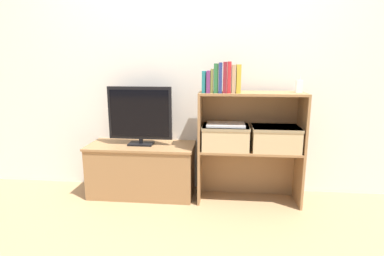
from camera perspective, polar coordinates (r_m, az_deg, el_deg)
ground_plane at (r=2.67m, az=-0.36°, el=-14.52°), size 16.00×16.00×0.00m
wall_back at (r=2.82m, az=0.56°, el=12.15°), size 10.00×0.05×2.40m
tv_stand at (r=2.84m, az=-9.49°, el=-7.77°), size 0.96×0.42×0.48m
tv at (r=2.71m, az=-9.88°, el=2.54°), size 0.57×0.14×0.53m
bookshelf_lower_tier at (r=2.76m, az=10.63°, el=-7.03°), size 0.88×0.33×0.48m
bookshelf_upper_tier at (r=2.64m, az=11.03°, el=2.93°), size 0.88×0.33×0.49m
book_teal at (r=2.49m, az=2.32°, el=8.80°), size 0.03×0.14×0.18m
book_plum at (r=2.48m, az=3.18°, el=8.82°), size 0.03×0.15×0.18m
book_olive at (r=2.48m, az=3.82°, el=8.96°), size 0.02×0.13×0.19m
book_forest at (r=2.48m, az=4.61°, el=9.45°), size 0.04×0.13×0.23m
book_navy at (r=2.48m, az=5.44°, el=9.52°), size 0.03×0.15×0.24m
book_maroon at (r=2.48m, az=6.30°, el=9.56°), size 0.03×0.14×0.25m
book_crimson at (r=2.48m, az=7.09°, el=9.57°), size 0.03×0.13×0.25m
book_tan at (r=2.48m, az=7.90°, el=9.26°), size 0.03×0.13×0.22m
book_mustard at (r=2.48m, az=8.84°, el=9.26°), size 0.04×0.14×0.23m
baby_monitor at (r=2.62m, az=19.75°, el=7.48°), size 0.05×0.04×0.13m
storage_basket_left at (r=2.60m, az=6.38°, el=-1.52°), size 0.40×0.29×0.20m
storage_basket_right at (r=2.64m, az=15.57°, el=-1.69°), size 0.40×0.29×0.20m
laptop at (r=2.57m, az=6.44°, el=0.69°), size 0.32×0.22×0.02m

